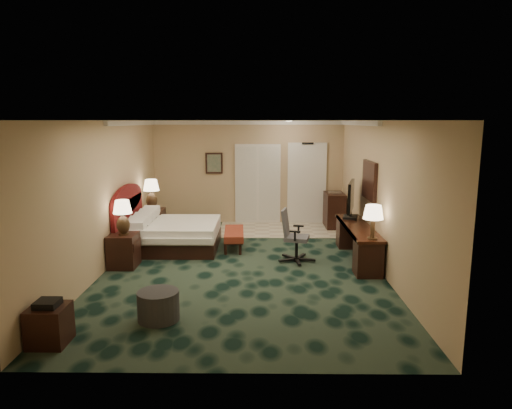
{
  "coord_description": "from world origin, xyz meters",
  "views": [
    {
      "loc": [
        0.33,
        -8.27,
        2.69
      ],
      "look_at": [
        0.24,
        0.6,
        1.07
      ],
      "focal_mm": 32.0,
      "sensor_mm": 36.0,
      "label": 1
    }
  ],
  "objects_px": {
    "lamp_near": "(123,218)",
    "side_table": "(49,325)",
    "minibar": "(334,210)",
    "tv": "(351,200)",
    "ottoman": "(158,306)",
    "nightstand_near": "(124,250)",
    "nightstand_far": "(153,223)",
    "desk_chair": "(297,236)",
    "bed_bench": "(234,239)",
    "desk": "(357,243)",
    "bed": "(176,235)",
    "lamp_far": "(151,194)"
  },
  "relations": [
    {
      "from": "nightstand_far",
      "to": "ottoman",
      "type": "bearing_deg",
      "value": -75.96
    },
    {
      "from": "nightstand_far",
      "to": "desk_chair",
      "type": "relative_size",
      "value": 0.64
    },
    {
      "from": "lamp_near",
      "to": "bed",
      "type": "bearing_deg",
      "value": 61.17
    },
    {
      "from": "side_table",
      "to": "desk",
      "type": "relative_size",
      "value": 0.21
    },
    {
      "from": "nightstand_near",
      "to": "tv",
      "type": "bearing_deg",
      "value": 15.18
    },
    {
      "from": "nightstand_near",
      "to": "ottoman",
      "type": "bearing_deg",
      "value": -63.36
    },
    {
      "from": "desk",
      "to": "bed",
      "type": "bearing_deg",
      "value": 168.13
    },
    {
      "from": "nightstand_far",
      "to": "bed_bench",
      "type": "relative_size",
      "value": 0.56
    },
    {
      "from": "nightstand_far",
      "to": "lamp_near",
      "type": "xyz_separation_m",
      "value": [
        0.02,
        -2.31,
        0.62
      ]
    },
    {
      "from": "side_table",
      "to": "minibar",
      "type": "bearing_deg",
      "value": 54.69
    },
    {
      "from": "nightstand_near",
      "to": "minibar",
      "type": "distance_m",
      "value": 5.53
    },
    {
      "from": "desk",
      "to": "ottoman",
      "type": "bearing_deg",
      "value": -139.62
    },
    {
      "from": "lamp_near",
      "to": "desk_chair",
      "type": "distance_m",
      "value": 3.29
    },
    {
      "from": "nightstand_near",
      "to": "desk",
      "type": "xyz_separation_m",
      "value": [
        4.46,
        0.49,
        0.03
      ]
    },
    {
      "from": "tv",
      "to": "minibar",
      "type": "height_order",
      "value": "tv"
    },
    {
      "from": "bed",
      "to": "lamp_near",
      "type": "bearing_deg",
      "value": -118.83
    },
    {
      "from": "tv",
      "to": "ottoman",
      "type": "bearing_deg",
      "value": -117.77
    },
    {
      "from": "bed_bench",
      "to": "lamp_far",
      "type": "bearing_deg",
      "value": 149.19
    },
    {
      "from": "ottoman",
      "to": "lamp_near",
      "type": "bearing_deg",
      "value": 116.35
    },
    {
      "from": "lamp_near",
      "to": "side_table",
      "type": "bearing_deg",
      "value": -90.8
    },
    {
      "from": "nightstand_far",
      "to": "desk_chair",
      "type": "bearing_deg",
      "value": -30.59
    },
    {
      "from": "side_table",
      "to": "desk_chair",
      "type": "relative_size",
      "value": 0.47
    },
    {
      "from": "bed",
      "to": "lamp_near",
      "type": "xyz_separation_m",
      "value": [
        -0.71,
        -1.29,
        0.66
      ]
    },
    {
      "from": "nightstand_near",
      "to": "side_table",
      "type": "distance_m",
      "value": 3.02
    },
    {
      "from": "bed",
      "to": "lamp_far",
      "type": "xyz_separation_m",
      "value": [
        -0.74,
        1.07,
        0.71
      ]
    },
    {
      "from": "desk_chair",
      "to": "bed_bench",
      "type": "bearing_deg",
      "value": 157.0
    },
    {
      "from": "bed_bench",
      "to": "desk_chair",
      "type": "xyz_separation_m",
      "value": [
        1.27,
        -0.91,
        0.32
      ]
    },
    {
      "from": "minibar",
      "to": "tv",
      "type": "bearing_deg",
      "value": -90.05
    },
    {
      "from": "bed",
      "to": "ottoman",
      "type": "relative_size",
      "value": 3.18
    },
    {
      "from": "nightstand_far",
      "to": "ottoman",
      "type": "relative_size",
      "value": 1.14
    },
    {
      "from": "nightstand_far",
      "to": "lamp_near",
      "type": "height_order",
      "value": "lamp_near"
    },
    {
      "from": "bed_bench",
      "to": "minibar",
      "type": "distance_m",
      "value": 3.18
    },
    {
      "from": "bed",
      "to": "ottoman",
      "type": "bearing_deg",
      "value": -83.24
    },
    {
      "from": "nightstand_far",
      "to": "bed_bench",
      "type": "xyz_separation_m",
      "value": [
        1.98,
        -1.01,
        -0.13
      ]
    },
    {
      "from": "lamp_near",
      "to": "minibar",
      "type": "bearing_deg",
      "value": 36.79
    },
    {
      "from": "lamp_far",
      "to": "tv",
      "type": "height_order",
      "value": "tv"
    },
    {
      "from": "lamp_near",
      "to": "tv",
      "type": "height_order",
      "value": "tv"
    },
    {
      "from": "tv",
      "to": "desk_chair",
      "type": "distance_m",
      "value": 1.56
    },
    {
      "from": "bed_bench",
      "to": "desk",
      "type": "distance_m",
      "value": 2.59
    },
    {
      "from": "side_table",
      "to": "nightstand_near",
      "type": "bearing_deg",
      "value": 89.69
    },
    {
      "from": "ottoman",
      "to": "nightstand_near",
      "type": "bearing_deg",
      "value": 116.64
    },
    {
      "from": "side_table",
      "to": "tv",
      "type": "distance_m",
      "value": 6.2
    },
    {
      "from": "bed",
      "to": "lamp_far",
      "type": "height_order",
      "value": "lamp_far"
    },
    {
      "from": "bed_bench",
      "to": "tv",
      "type": "bearing_deg",
      "value": -4.38
    },
    {
      "from": "lamp_far",
      "to": "side_table",
      "type": "distance_m",
      "value": 5.41
    },
    {
      "from": "nightstand_near",
      "to": "lamp_near",
      "type": "relative_size",
      "value": 0.96
    },
    {
      "from": "lamp_far",
      "to": "desk",
      "type": "relative_size",
      "value": 0.3
    },
    {
      "from": "nightstand_far",
      "to": "lamp_far",
      "type": "height_order",
      "value": "lamp_far"
    },
    {
      "from": "tv",
      "to": "bed",
      "type": "bearing_deg",
      "value": -165.74
    },
    {
      "from": "lamp_near",
      "to": "side_table",
      "type": "height_order",
      "value": "lamp_near"
    }
  ]
}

